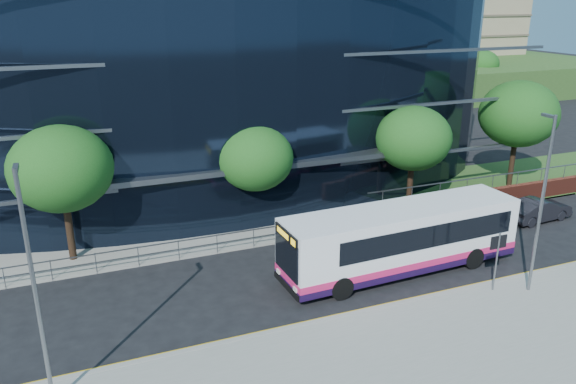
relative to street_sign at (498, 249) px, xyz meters
name	(u,v)px	position (x,y,z in m)	size (l,w,h in m)	color
ground	(388,295)	(-4.50, 1.59, -2.15)	(200.00, 200.00, 0.00)	black
pavement_near	(459,356)	(-4.50, -3.41, -2.07)	(80.00, 8.00, 0.15)	gray
kerb	(400,304)	(-4.50, 0.59, -2.07)	(80.00, 0.25, 0.16)	gray
yellow_line_outer	(397,303)	(-4.50, 0.79, -2.14)	(80.00, 0.08, 0.01)	gold
yellow_line_inner	(396,302)	(-4.50, 0.94, -2.14)	(80.00, 0.08, 0.01)	gold
far_forecourt	(200,226)	(-10.50, 12.59, -2.10)	(50.00, 8.00, 0.10)	gray
glass_office	(189,67)	(-8.50, 22.44, 5.85)	(44.00, 23.10, 16.00)	black
guard_railings	(178,245)	(-12.50, 8.59, -1.33)	(24.00, 0.05, 1.10)	slate
apartment_block	(375,8)	(27.50, 58.80, 8.96)	(60.00, 42.00, 30.00)	#2D511E
street_sign	(498,249)	(0.00, 0.00, 0.00)	(0.85, 0.09, 2.80)	slate
tree_far_a	(61,169)	(-17.50, 10.59, 2.71)	(4.95, 4.95, 6.98)	black
tree_far_b	(255,158)	(-7.50, 11.09, 2.06)	(4.29, 4.29, 6.05)	black
tree_far_c	(413,139)	(2.50, 10.59, 2.39)	(4.62, 4.62, 6.51)	black
tree_far_d	(519,114)	(11.50, 11.59, 3.04)	(5.28, 5.28, 7.44)	black
tree_dist_e	(387,69)	(19.50, 41.59, 2.39)	(4.62, 4.62, 6.51)	black
tree_dist_f	(483,64)	(35.50, 43.59, 2.06)	(4.29, 4.29, 6.05)	black
streetlight_west	(34,285)	(-18.50, -0.59, 2.29)	(0.15, 0.77, 8.00)	slate
streetlight_east	(542,201)	(1.50, -0.59, 2.29)	(0.15, 0.77, 8.00)	slate
city_bus	(403,238)	(-2.65, 3.43, -0.42)	(12.16, 3.22, 3.26)	white
parked_car	(539,210)	(8.55, 5.94, -1.46)	(1.46, 4.19, 1.38)	black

